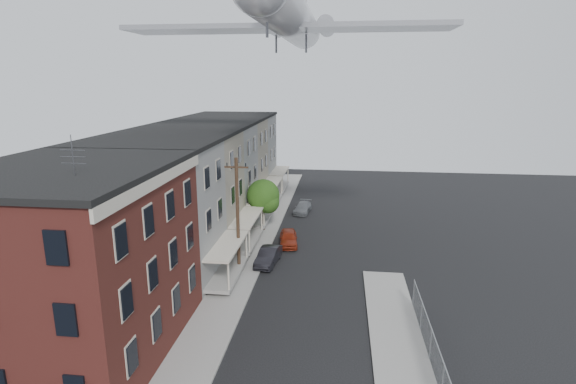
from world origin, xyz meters
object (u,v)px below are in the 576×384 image
(utility_pole, at_px, (238,214))
(street_tree, at_px, (264,197))
(car_far, at_px, (303,208))
(car_mid, at_px, (268,256))
(car_near, at_px, (288,238))
(airplane, at_px, (291,17))

(utility_pole, relative_size, street_tree, 1.73)
(utility_pole, bearing_deg, car_far, 78.14)
(utility_pole, height_order, car_mid, utility_pole)
(car_mid, height_order, car_far, car_mid)
(utility_pole, xyz_separation_m, car_near, (3.11, 6.33, -4.01))
(car_mid, height_order, airplane, airplane)
(car_mid, bearing_deg, car_far, 90.68)
(utility_pole, distance_m, street_tree, 10.00)
(utility_pole, distance_m, car_far, 17.53)
(utility_pole, bearing_deg, car_near, 63.83)
(car_near, xyz_separation_m, car_mid, (-1.11, -4.50, -0.00))
(car_near, relative_size, airplane, 0.14)
(car_near, distance_m, car_mid, 4.63)
(car_near, bearing_deg, car_far, 80.30)
(utility_pole, distance_m, car_near, 8.11)
(utility_pole, bearing_deg, car_mid, 42.41)
(car_near, bearing_deg, car_mid, -111.36)
(street_tree, distance_m, car_mid, 8.72)
(car_mid, distance_m, car_far, 14.93)
(street_tree, height_order, car_far, street_tree)
(car_near, distance_m, airplane, 18.80)
(street_tree, relative_size, car_far, 1.32)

